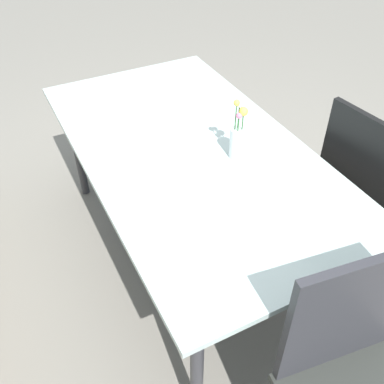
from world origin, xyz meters
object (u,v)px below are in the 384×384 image
object	(u,v)px
dining_table	(192,157)
chair_near_left	(367,183)
chair_end_left	(361,382)
flower_vase	(238,138)

from	to	relation	value
dining_table	chair_near_left	world-z (taller)	chair_near_left
dining_table	chair_near_left	distance (m)	0.88
chair_near_left	dining_table	bearing A→B (deg)	-125.33
dining_table	chair_end_left	distance (m)	1.18
chair_end_left	flower_vase	world-z (taller)	flower_vase
dining_table	chair_near_left	size ratio (longest dim) A/B	1.89
chair_near_left	chair_end_left	xyz separation A→B (m)	(-0.75, 0.75, 0.01)
dining_table	flower_vase	xyz separation A→B (m)	(-0.15, -0.15, 0.16)
chair_end_left	flower_vase	xyz separation A→B (m)	(1.02, -0.14, 0.28)
chair_end_left	flower_vase	size ratio (longest dim) A/B	3.42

